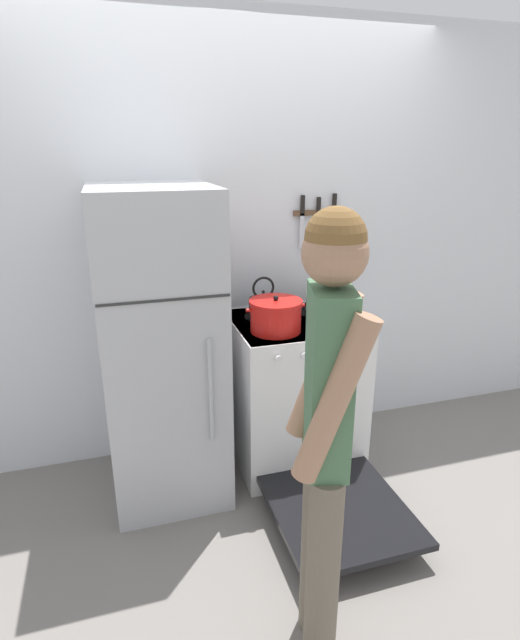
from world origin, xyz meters
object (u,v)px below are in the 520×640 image
object	(u,v)px
dutch_oven_pot	(276,316)
utensil_jar	(315,300)
stove_range	(295,394)
person	(326,429)
refrigerator	(161,348)
tea_kettle	(264,304)

from	to	relation	value
dutch_oven_pot	utensil_jar	world-z (taller)	utensil_jar
stove_range	person	world-z (taller)	person
refrigerator	tea_kettle	bearing A→B (deg)	14.79
dutch_oven_pot	person	size ratio (longest dim) A/B	0.19
dutch_oven_pot	utensil_jar	bearing A→B (deg)	37.91
dutch_oven_pot	utensil_jar	xyz separation A→B (m)	(0.34, 0.26, -0.02)
tea_kettle	dutch_oven_pot	bearing A→B (deg)	-92.78
tea_kettle	utensil_jar	world-z (taller)	utensil_jar
tea_kettle	utensil_jar	bearing A→B (deg)	1.08
stove_range	person	distance (m)	1.33
refrigerator	stove_range	world-z (taller)	refrigerator
refrigerator	tea_kettle	xyz separation A→B (m)	(0.62, 0.16, 0.14)
person	stove_range	bearing A→B (deg)	-0.49
tea_kettle	refrigerator	bearing A→B (deg)	-165.21
refrigerator	person	xyz separation A→B (m)	(0.42, -1.18, 0.13)
tea_kettle	person	size ratio (longest dim) A/B	0.14
dutch_oven_pot	utensil_jar	size ratio (longest dim) A/B	1.24
refrigerator	tea_kettle	size ratio (longest dim) A/B	6.95
dutch_oven_pot	tea_kettle	xyz separation A→B (m)	(0.01, 0.26, -0.01)
dutch_oven_pot	refrigerator	bearing A→B (deg)	171.01
stove_range	tea_kettle	world-z (taller)	tea_kettle
utensil_jar	person	xyz separation A→B (m)	(-0.53, -1.35, -0.00)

